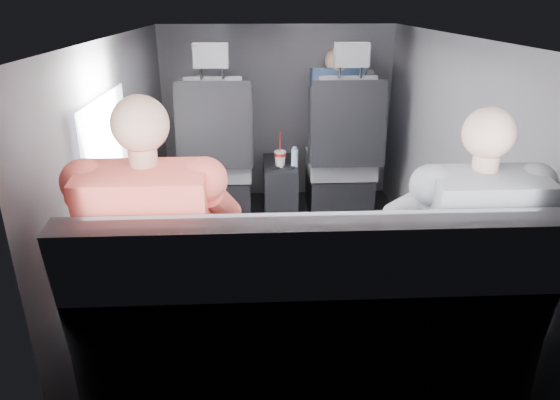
{
  "coord_description": "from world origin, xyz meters",
  "views": [
    {
      "loc": [
        -0.18,
        -2.63,
        1.53
      ],
      "look_at": [
        -0.05,
        -0.05,
        0.48
      ],
      "focal_mm": 32.0,
      "sensor_mm": 36.0,
      "label": 1
    }
  ],
  "objects": [
    {
      "name": "floor",
      "position": [
        0.0,
        0.0,
        0.0
      ],
      "size": [
        2.6,
        2.6,
        0.0
      ],
      "primitive_type": "plane",
      "color": "black",
      "rests_on": "ground"
    },
    {
      "name": "ceiling",
      "position": [
        0.0,
        0.0,
        1.35
      ],
      "size": [
        2.6,
        2.6,
        0.0
      ],
      "primitive_type": "plane",
      "rotation": [
        3.14,
        0.0,
        0.0
      ],
      "color": "#B2B2AD",
      "rests_on": "panel_back"
    },
    {
      "name": "panel_left",
      "position": [
        -0.9,
        0.0,
        0.68
      ],
      "size": [
        0.02,
        2.6,
        1.35
      ],
      "primitive_type": "cube",
      "color": "#56565B",
      "rests_on": "floor"
    },
    {
      "name": "panel_right",
      "position": [
        0.9,
        0.0,
        0.68
      ],
      "size": [
        0.02,
        2.6,
        1.35
      ],
      "primitive_type": "cube",
      "color": "#56565B",
      "rests_on": "floor"
    },
    {
      "name": "panel_front",
      "position": [
        0.0,
        1.3,
        0.68
      ],
      "size": [
        1.8,
        0.02,
        1.35
      ],
      "primitive_type": "cube",
      "color": "#56565B",
      "rests_on": "floor"
    },
    {
      "name": "panel_back",
      "position": [
        0.0,
        -1.3,
        0.68
      ],
      "size": [
        1.8,
        0.02,
        1.35
      ],
      "primitive_type": "cube",
      "color": "#56565B",
      "rests_on": "floor"
    },
    {
      "name": "side_window",
      "position": [
        -0.88,
        -0.3,
        0.9
      ],
      "size": [
        0.02,
        0.75,
        0.42
      ],
      "primitive_type": "cube",
      "color": "white",
      "rests_on": "panel_left"
    },
    {
      "name": "seatbelt",
      "position": [
        0.45,
        0.67,
        0.8
      ],
      "size": [
        0.35,
        0.11,
        0.59
      ],
      "primitive_type": "cube",
      "rotation": [
        -0.14,
        0.49,
        0.0
      ],
      "color": "black",
      "rests_on": "front_seat_right"
    },
    {
      "name": "front_seat_left",
      "position": [
        -0.45,
        0.84,
        0.4
      ],
      "size": [
        0.52,
        0.58,
        1.26
      ],
      "color": "black",
      "rests_on": "floor"
    },
    {
      "name": "front_seat_right",
      "position": [
        0.45,
        0.84,
        0.4
      ],
      "size": [
        0.52,
        0.58,
        1.26
      ],
      "color": "black",
      "rests_on": "floor"
    },
    {
      "name": "center_console",
      "position": [
        0.0,
        0.88,
        0.2
      ],
      "size": [
        0.24,
        0.48,
        0.41
      ],
      "color": "black",
      "rests_on": "floor"
    },
    {
      "name": "rear_bench",
      "position": [
        0.0,
        -1.06,
        0.31
      ],
      "size": [
        1.6,
        0.57,
        0.92
      ],
      "color": "#5C5C61",
      "rests_on": "floor"
    },
    {
      "name": "soda_cup",
      "position": [
        -0.0,
        0.78,
        0.46
      ],
      "size": [
        0.08,
        0.08,
        0.25
      ],
      "color": "white",
      "rests_on": "center_console"
    },
    {
      "name": "water_bottle",
      "position": [
        0.1,
        0.78,
        0.47
      ],
      "size": [
        0.05,
        0.05,
        0.15
      ],
      "color": "#A2BDDB",
      "rests_on": "center_console"
    },
    {
      "name": "laptop_white",
      "position": [
        -0.58,
        -0.8,
        0.63
      ],
      "size": [
        0.4,
        0.44,
        0.24
      ],
      "color": "silver",
      "rests_on": "passenger_rear_left"
    },
    {
      "name": "laptop_black",
      "position": [
        0.56,
        -0.8,
        0.63
      ],
      "size": [
        0.37,
        0.4,
        0.22
      ],
      "color": "black",
      "rests_on": "passenger_rear_right"
    },
    {
      "name": "passenger_rear_left",
      "position": [
        -0.54,
        -0.97,
        0.64
      ],
      "size": [
        0.52,
        0.64,
        1.25
      ],
      "color": "#2D2D31",
      "rests_on": "rear_bench"
    },
    {
      "name": "passenger_rear_right",
      "position": [
        0.59,
        -0.97,
        0.62
      ],
      "size": [
        0.49,
        0.61,
        1.2
      ],
      "color": "navy",
      "rests_on": "rear_bench"
    },
    {
      "name": "passenger_front_right",
      "position": [
        0.44,
        1.1,
        0.75
      ],
      "size": [
        0.39,
        0.39,
        0.77
      ],
      "color": "navy",
      "rests_on": "front_seat_right"
    }
  ]
}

